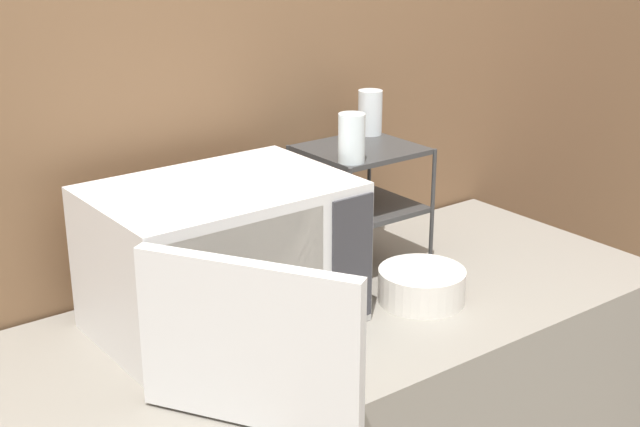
{
  "coord_description": "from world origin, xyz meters",
  "views": [
    {
      "loc": [
        -1.09,
        -1.07,
        1.81
      ],
      "look_at": [
        0.01,
        0.38,
        1.16
      ],
      "focal_mm": 50.0,
      "sensor_mm": 36.0,
      "label": 1
    }
  ],
  "objects_px": {
    "glass_front_left": "(352,138)",
    "microwave": "(224,260)",
    "dish_rack": "(360,181)",
    "glass_back_right": "(370,112)",
    "bowl": "(422,286)"
  },
  "relations": [
    {
      "from": "glass_back_right",
      "to": "dish_rack",
      "type": "bearing_deg",
      "value": -139.64
    },
    {
      "from": "glass_front_left",
      "to": "bowl",
      "type": "bearing_deg",
      "value": -64.67
    },
    {
      "from": "bowl",
      "to": "glass_front_left",
      "type": "bearing_deg",
      "value": 115.33
    },
    {
      "from": "dish_rack",
      "to": "glass_back_right",
      "type": "bearing_deg",
      "value": 40.36
    },
    {
      "from": "dish_rack",
      "to": "glass_back_right",
      "type": "distance_m",
      "value": 0.19
    },
    {
      "from": "glass_front_left",
      "to": "microwave",
      "type": "bearing_deg",
      "value": -178.06
    },
    {
      "from": "microwave",
      "to": "glass_back_right",
      "type": "xyz_separation_m",
      "value": [
        0.54,
        0.18,
        0.2
      ]
    },
    {
      "from": "glass_front_left",
      "to": "bowl",
      "type": "distance_m",
      "value": 0.37
    },
    {
      "from": "microwave",
      "to": "glass_front_left",
      "type": "xyz_separation_m",
      "value": [
        0.35,
        0.01,
        0.2
      ]
    },
    {
      "from": "microwave",
      "to": "glass_front_left",
      "type": "height_order",
      "value": "glass_front_left"
    },
    {
      "from": "glass_front_left",
      "to": "dish_rack",
      "type": "bearing_deg",
      "value": 40.52
    },
    {
      "from": "microwave",
      "to": "dish_rack",
      "type": "distance_m",
      "value": 0.46
    },
    {
      "from": "microwave",
      "to": "dish_rack",
      "type": "relative_size",
      "value": 2.38
    },
    {
      "from": "microwave",
      "to": "glass_back_right",
      "type": "bearing_deg",
      "value": 18.07
    },
    {
      "from": "glass_front_left",
      "to": "glass_back_right",
      "type": "bearing_deg",
      "value": 40.44
    }
  ]
}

